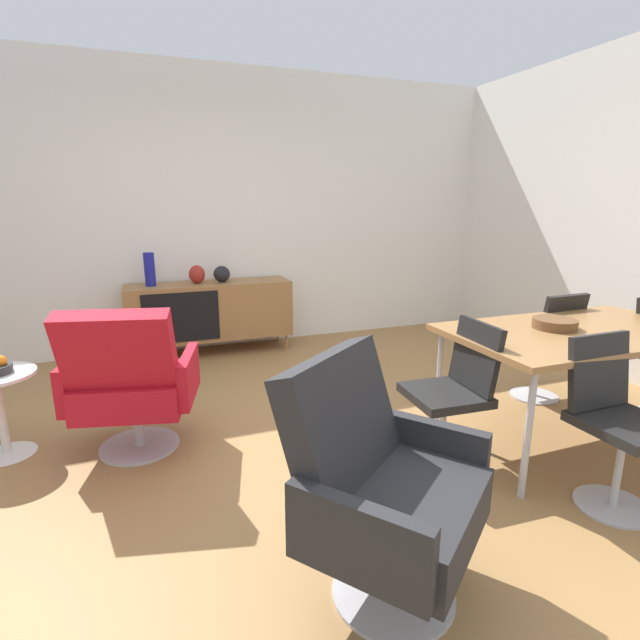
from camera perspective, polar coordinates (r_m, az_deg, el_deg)
ground_plane at (r=2.95m, az=-4.70°, el=-16.56°), size 8.32×8.32×0.00m
wall_back at (r=5.10m, az=-13.30°, el=12.51°), size 6.80×0.12×2.80m
sideboard at (r=4.90m, az=-13.05°, el=1.14°), size 1.60×0.45×0.72m
vase_cobalt at (r=4.82m, az=-14.57°, el=5.33°), size 0.15×0.15×0.18m
vase_sculptural_dark at (r=4.79m, az=-19.78°, el=5.74°), size 0.10×0.10×0.32m
vase_ceramic_small at (r=4.86m, az=-11.72°, el=5.43°), size 0.16×0.16×0.16m
dining_table at (r=3.31m, az=28.60°, el=-1.69°), size 1.60×0.90×0.74m
wooden_bowl_on_table at (r=3.25m, az=26.36°, el=-0.40°), size 0.26×0.26×0.06m
dining_chair_back_right at (r=3.98m, az=25.57°, el=-2.36°), size 0.41×0.43×0.86m
dining_chair_near_window at (r=2.79m, az=15.86°, el=-8.14°), size 0.45×0.42×0.86m
dining_chair_front_left at (r=2.79m, az=31.90°, el=-9.78°), size 0.40×0.43×0.86m
lounge_chair_red at (r=3.05m, az=-21.84°, el=-6.80°), size 0.82×0.78×0.95m
armchair_black_shell at (r=1.90m, az=7.26°, el=-18.77°), size 0.91×0.90×0.95m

